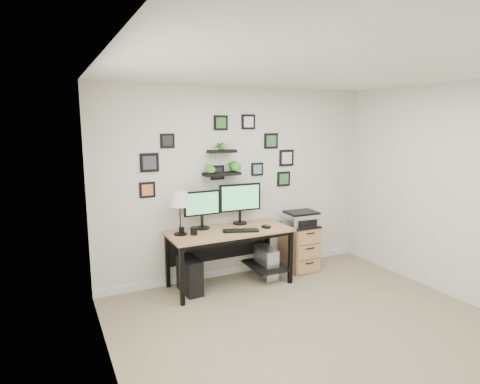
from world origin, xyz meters
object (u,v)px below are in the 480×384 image
file_cabinet (299,247)px  monitor_left (202,207)px  table_lamp (180,200)px  pc_tower_grey (266,262)px  desk (231,238)px  printer (301,218)px  pc_tower_black (190,275)px  mug (194,231)px  monitor_right (240,200)px

file_cabinet → monitor_left: bearing=175.4°
monitor_left → table_lamp: bearing=-158.4°
table_lamp → file_cabinet: size_ratio=0.82×
table_lamp → pc_tower_grey: 1.56m
desk → printer: 1.13m
desk → pc_tower_grey: bearing=-0.9°
pc_tower_black → mug: bearing=-22.9°
monitor_left → pc_tower_black: size_ratio=1.14×
monitor_left → pc_tower_grey: bearing=-12.0°
printer → mug: bearing=-177.9°
monitor_right → mug: size_ratio=6.06×
table_lamp → mug: 0.43m
monitor_left → monitor_right: 0.56m
table_lamp → file_cabinet: (1.80, 0.02, -0.85)m
mug → pc_tower_black: size_ratio=0.22×
file_cabinet → printer: printer is taller
pc_tower_black → pc_tower_grey: size_ratio=1.02×
monitor_left → pc_tower_grey: (0.87, -0.18, -0.83)m
mug → file_cabinet: (1.65, 0.10, -0.46)m
desk → pc_tower_grey: 0.68m
table_lamp → pc_tower_black: 0.97m
table_lamp → printer: (1.80, -0.02, -0.42)m
monitor_right → mug: bearing=-162.9°
monitor_left → mug: monitor_left is taller
monitor_right → printer: 0.96m
printer → monitor_left: bearing=173.9°
table_lamp → pc_tower_grey: (1.21, -0.05, -0.98)m
pc_tower_black → file_cabinet: (1.71, 0.08, 0.11)m
pc_tower_grey → file_cabinet: (0.59, 0.07, 0.12)m
pc_tower_black → file_cabinet: file_cabinet is taller
pc_tower_grey → file_cabinet: bearing=6.4°
desk → table_lamp: table_lamp is taller
monitor_right → pc_tower_black: 1.20m
desk → pc_tower_black: desk is taller
desk → mug: mug is taller
table_lamp → mug: table_lamp is taller
table_lamp → pc_tower_black: (0.09, -0.06, -0.97)m
monitor_right → file_cabinet: (0.90, -0.13, -0.75)m
table_lamp → mug: bearing=-28.9°
table_lamp → pc_tower_grey: bearing=-2.3°
desk → monitor_left: monitor_left is taller
mug → pc_tower_grey: size_ratio=0.23×
pc_tower_grey → file_cabinet: 0.60m
desk → file_cabinet: (1.12, 0.06, -0.29)m
table_lamp → monitor_left: bearing=21.6°
table_lamp → monitor_right: bearing=9.4°
pc_tower_grey → printer: (0.59, 0.03, 0.56)m
printer → table_lamp: bearing=179.4°
printer → pc_tower_grey: bearing=-177.2°
pc_tower_black → table_lamp: bearing=142.7°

